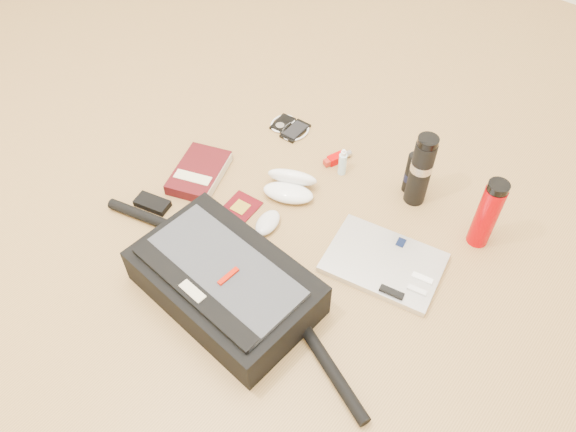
{
  "coord_description": "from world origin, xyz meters",
  "views": [
    {
      "loc": [
        0.68,
        -0.79,
        1.38
      ],
      "look_at": [
        -0.03,
        0.08,
        0.06
      ],
      "focal_mm": 35.0,
      "sensor_mm": 36.0,
      "label": 1
    }
  ],
  "objects_px": {
    "laptop": "(384,263)",
    "thermos_red": "(487,214)",
    "messenger_bag": "(224,282)",
    "book": "(200,173)",
    "thermos_black": "(421,170)"
  },
  "relations": [
    {
      "from": "messenger_bag",
      "to": "book",
      "type": "distance_m",
      "value": 0.49
    },
    {
      "from": "laptop",
      "to": "thermos_red",
      "type": "bearing_deg",
      "value": 45.92
    },
    {
      "from": "thermos_black",
      "to": "thermos_red",
      "type": "xyz_separation_m",
      "value": [
        0.24,
        -0.03,
        -0.01
      ]
    },
    {
      "from": "messenger_bag",
      "to": "thermos_red",
      "type": "relative_size",
      "value": 4.19
    },
    {
      "from": "thermos_black",
      "to": "thermos_red",
      "type": "relative_size",
      "value": 1.06
    },
    {
      "from": "laptop",
      "to": "thermos_black",
      "type": "relative_size",
      "value": 1.41
    },
    {
      "from": "messenger_bag",
      "to": "laptop",
      "type": "xyz_separation_m",
      "value": [
        0.3,
        0.37,
        -0.05
      ]
    },
    {
      "from": "book",
      "to": "laptop",
      "type": "bearing_deg",
      "value": -13.28
    },
    {
      "from": "laptop",
      "to": "thermos_red",
      "type": "height_order",
      "value": "thermos_red"
    },
    {
      "from": "book",
      "to": "thermos_black",
      "type": "bearing_deg",
      "value": 10.87
    },
    {
      "from": "messenger_bag",
      "to": "book",
      "type": "relative_size",
      "value": 3.95
    },
    {
      "from": "laptop",
      "to": "thermos_red",
      "type": "distance_m",
      "value": 0.34
    },
    {
      "from": "messenger_bag",
      "to": "thermos_black",
      "type": "bearing_deg",
      "value": 75.05
    },
    {
      "from": "thermos_black",
      "to": "thermos_red",
      "type": "height_order",
      "value": "thermos_black"
    },
    {
      "from": "thermos_black",
      "to": "book",
      "type": "bearing_deg",
      "value": -148.85
    }
  ]
}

